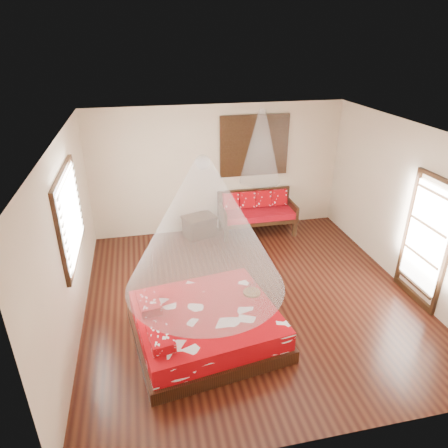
# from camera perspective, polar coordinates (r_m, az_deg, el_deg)

# --- Properties ---
(room) EXTENTS (5.54, 5.54, 2.84)m
(room) POSITION_cam_1_polar(r_m,az_deg,el_deg) (6.28, 4.14, 0.16)
(room) COLOR black
(room) RESTS_ON ground
(bed) EXTENTS (2.29, 2.13, 0.64)m
(bed) POSITION_cam_1_polar(r_m,az_deg,el_deg) (6.00, -2.66, -14.19)
(bed) COLOR black
(bed) RESTS_ON floor
(daybed) EXTENTS (1.67, 0.74, 0.94)m
(daybed) POSITION_cam_1_polar(r_m,az_deg,el_deg) (8.92, 4.68, 1.91)
(daybed) COLOR black
(daybed) RESTS_ON floor
(storage_chest) EXTENTS (0.80, 0.69, 0.47)m
(storage_chest) POSITION_cam_1_polar(r_m,az_deg,el_deg) (8.85, -3.53, -0.27)
(storage_chest) COLOR black
(storage_chest) RESTS_ON floor
(shutter_panel) EXTENTS (1.52, 0.06, 1.32)m
(shutter_panel) POSITION_cam_1_polar(r_m,az_deg,el_deg) (8.78, 4.36, 11.08)
(shutter_panel) COLOR black
(shutter_panel) RESTS_ON wall_back
(window_left) EXTENTS (0.10, 1.74, 1.34)m
(window_left) POSITION_cam_1_polar(r_m,az_deg,el_deg) (6.21, -21.12, 1.16)
(window_left) COLOR black
(window_left) RESTS_ON wall_left
(glazed_door) EXTENTS (0.08, 1.02, 2.16)m
(glazed_door) POSITION_cam_1_polar(r_m,az_deg,el_deg) (7.17, 26.85, -2.30)
(glazed_door) COLOR black
(glazed_door) RESTS_ON floor
(wine_tray) EXTENTS (0.27, 0.27, 0.21)m
(wine_tray) POSITION_cam_1_polar(r_m,az_deg,el_deg) (6.17, 4.00, -9.40)
(wine_tray) COLOR brown
(wine_tray) RESTS_ON bed
(mosquito_net_main) EXTENTS (2.18, 2.18, 1.80)m
(mosquito_net_main) POSITION_cam_1_polar(r_m,az_deg,el_deg) (5.13, -2.84, -0.30)
(mosquito_net_main) COLOR white
(mosquito_net_main) RESTS_ON ceiling
(mosquito_net_daybed) EXTENTS (0.86, 0.86, 1.50)m
(mosquito_net_daybed) POSITION_cam_1_polar(r_m,az_deg,el_deg) (8.32, 5.29, 10.94)
(mosquito_net_daybed) COLOR white
(mosquito_net_daybed) RESTS_ON ceiling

